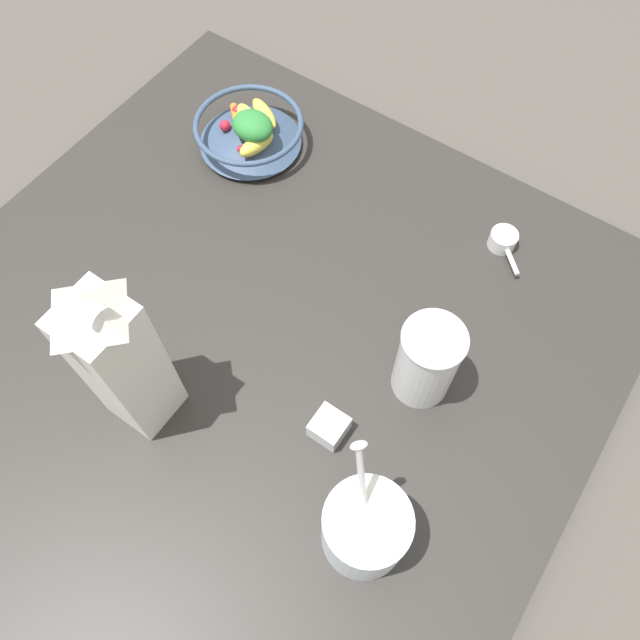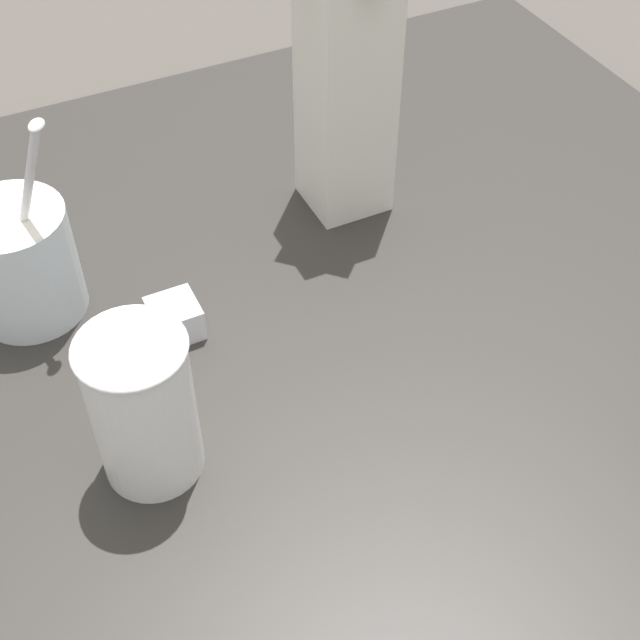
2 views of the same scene
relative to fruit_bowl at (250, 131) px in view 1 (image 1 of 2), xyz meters
The scene contains 8 objects.
ground_plane 0.39m from the fruit_bowl, 141.94° to the right, with size 6.00×6.00×0.00m, color #4C4742.
countertop 0.39m from the fruit_bowl, 141.94° to the right, with size 1.00×1.00×0.04m.
fruit_bowl is the anchor object (origin of this frame).
milk_carton 0.52m from the fruit_bowl, 159.44° to the right, with size 0.08×0.08×0.30m.
yogurt_tub 0.69m from the fruit_bowl, 130.76° to the right, with size 0.11×0.11×0.22m.
drinking_cup 0.53m from the fruit_bowl, 115.30° to the right, with size 0.09×0.09×0.14m.
spice_jar 0.55m from the fruit_bowl, 131.25° to the right, with size 0.05×0.05×0.03m.
measuring_scoop 0.47m from the fruit_bowl, 83.06° to the right, with size 0.07×0.07×0.03m.
Camera 1 is at (-0.29, -0.32, 0.87)m, focal length 35.00 mm.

